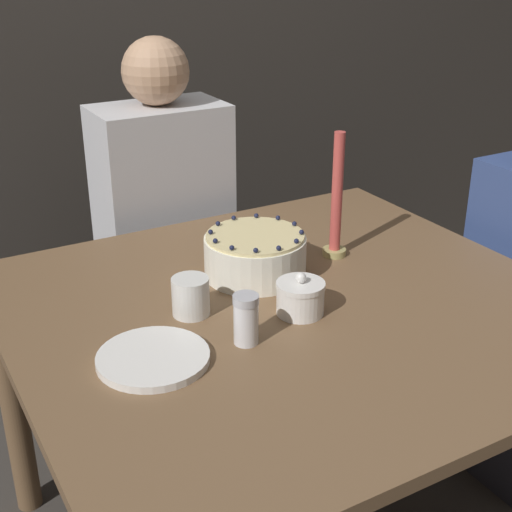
{
  "coord_description": "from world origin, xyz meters",
  "views": [
    {
      "loc": [
        -0.78,
        -1.21,
        1.53
      ],
      "look_at": [
        0.0,
        0.17,
        0.81
      ],
      "focal_mm": 50.0,
      "sensor_mm": 36.0,
      "label": 1
    }
  ],
  "objects_px": {
    "sugar_shaker": "(246,319)",
    "candle": "(336,206)",
    "cake": "(256,255)",
    "sugar_bowl": "(300,298)",
    "person_man_blue_shirt": "(166,261)"
  },
  "relations": [
    {
      "from": "cake",
      "to": "sugar_bowl",
      "type": "bearing_deg",
      "value": -93.38
    },
    {
      "from": "sugar_bowl",
      "to": "candle",
      "type": "distance_m",
      "value": 0.35
    },
    {
      "from": "cake",
      "to": "sugar_bowl",
      "type": "height_order",
      "value": "cake"
    },
    {
      "from": "sugar_shaker",
      "to": "candle",
      "type": "height_order",
      "value": "candle"
    },
    {
      "from": "sugar_bowl",
      "to": "candle",
      "type": "relative_size",
      "value": 0.33
    },
    {
      "from": "cake",
      "to": "candle",
      "type": "distance_m",
      "value": 0.25
    },
    {
      "from": "sugar_shaker",
      "to": "candle",
      "type": "relative_size",
      "value": 0.33
    },
    {
      "from": "sugar_bowl",
      "to": "person_man_blue_shirt",
      "type": "xyz_separation_m",
      "value": [
        0.02,
        0.83,
        -0.25
      ]
    },
    {
      "from": "sugar_bowl",
      "to": "sugar_shaker",
      "type": "xyz_separation_m",
      "value": [
        -0.16,
        -0.05,
        0.02
      ]
    },
    {
      "from": "sugar_bowl",
      "to": "sugar_shaker",
      "type": "bearing_deg",
      "value": -162.92
    },
    {
      "from": "cake",
      "to": "candle",
      "type": "xyz_separation_m",
      "value": [
        0.24,
        -0.0,
        0.08
      ]
    },
    {
      "from": "cake",
      "to": "person_man_blue_shirt",
      "type": "distance_m",
      "value": 0.66
    },
    {
      "from": "sugar_bowl",
      "to": "cake",
      "type": "bearing_deg",
      "value": 86.62
    },
    {
      "from": "sugar_bowl",
      "to": "person_man_blue_shirt",
      "type": "bearing_deg",
      "value": 88.6
    },
    {
      "from": "cake",
      "to": "sugar_shaker",
      "type": "xyz_separation_m",
      "value": [
        -0.18,
        -0.27,
        0.0
      ]
    }
  ]
}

